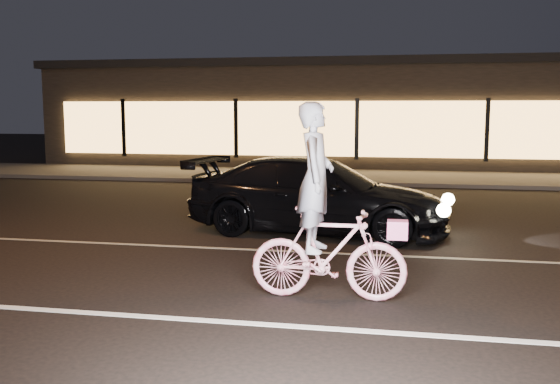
# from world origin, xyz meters

# --- Properties ---
(ground) EXTENTS (90.00, 90.00, 0.00)m
(ground) POSITION_xyz_m (0.00, 0.00, 0.00)
(ground) COLOR black
(ground) RESTS_ON ground
(lane_stripe_near) EXTENTS (60.00, 0.12, 0.01)m
(lane_stripe_near) POSITION_xyz_m (0.00, -1.50, 0.00)
(lane_stripe_near) COLOR silver
(lane_stripe_near) RESTS_ON ground
(lane_stripe_far) EXTENTS (60.00, 0.10, 0.01)m
(lane_stripe_far) POSITION_xyz_m (0.00, 2.00, 0.00)
(lane_stripe_far) COLOR gray
(lane_stripe_far) RESTS_ON ground
(sidewalk) EXTENTS (30.00, 4.00, 0.12)m
(sidewalk) POSITION_xyz_m (0.00, 13.00, 0.06)
(sidewalk) COLOR #383533
(sidewalk) RESTS_ON ground
(storefront) EXTENTS (25.40, 8.42, 4.20)m
(storefront) POSITION_xyz_m (0.00, 18.97, 2.15)
(storefront) COLOR black
(storefront) RESTS_ON ground
(cyclist) EXTENTS (1.91, 0.66, 2.41)m
(cyclist) POSITION_xyz_m (0.67, -0.45, 0.86)
(cyclist) COLOR #E43967
(cyclist) RESTS_ON ground
(sedan) EXTENTS (5.09, 2.58, 1.42)m
(sedan) POSITION_xyz_m (0.05, 3.64, 0.71)
(sedan) COLOR black
(sedan) RESTS_ON ground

